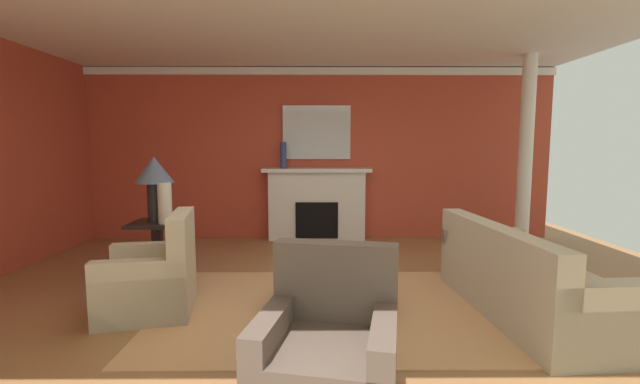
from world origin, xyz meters
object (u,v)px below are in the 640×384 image
armchair_near_window (153,281)px  armchair_facing_fireplace (328,358)px  vase_on_side_table (165,203)px  side_table (158,247)px  fireplace (317,206)px  table_lamp (154,176)px  sofa (524,283)px  mantel_mirror (317,132)px  vase_mantel_left (283,155)px  coffee_table (327,275)px

armchair_near_window → armchair_facing_fireplace: (1.62, -1.47, 0.00)m
vase_on_side_table → side_table: bearing=141.3°
fireplace → side_table: (-1.86, -2.16, -0.17)m
table_lamp → side_table: bearing=-90.0°
fireplace → side_table: bearing=-130.7°
table_lamp → vase_on_side_table: 0.35m
sofa → side_table: sofa is taller
armchair_facing_fireplace → side_table: size_ratio=1.36×
mantel_mirror → vase_mantel_left: (-0.55, -0.17, -0.38)m
armchair_near_window → coffee_table: size_ratio=0.95×
armchair_facing_fireplace → armchair_near_window: bearing=137.9°
coffee_table → vase_mantel_left: size_ratio=2.29×
vase_on_side_table → vase_mantel_left: (1.16, 2.23, 0.49)m
armchair_facing_fireplace → table_lamp: bearing=128.5°
coffee_table → table_lamp: 2.33m
coffee_table → vase_mantel_left: bearing=102.3°
fireplace → armchair_near_window: 3.49m
armchair_facing_fireplace → table_lamp: (-1.93, 2.43, 0.92)m
armchair_near_window → coffee_table: armchair_near_window is taller
fireplace → armchair_near_window: bearing=-116.4°
sofa → armchair_facing_fireplace: armchair_facing_fireplace is taller
sofa → side_table: 3.93m
sofa → armchair_near_window: bearing=178.8°
armchair_facing_fireplace → vase_mantel_left: bearing=97.8°
mantel_mirror → vase_on_side_table: 3.07m
sofa → armchair_facing_fireplace: size_ratio=2.27×
sofa → table_lamp: size_ratio=2.88×
vase_mantel_left → fireplace: bearing=5.1°
armchair_near_window → armchair_facing_fireplace: bearing=-42.1°
sofa → fireplace: bearing=121.2°
armchair_facing_fireplace → table_lamp: 3.23m
vase_on_side_table → vase_mantel_left: vase_mantel_left is taller
mantel_mirror → vase_on_side_table: mantel_mirror is taller
mantel_mirror → armchair_facing_fireplace: (0.07, -4.71, -1.49)m
fireplace → sofa: 3.74m
mantel_mirror → armchair_near_window: mantel_mirror is taller
vase_on_side_table → vase_mantel_left: size_ratio=1.07×
coffee_table → side_table: (-1.96, 0.88, 0.06)m
mantel_mirror → armchair_facing_fireplace: size_ratio=1.19×
side_table → vase_on_side_table: vase_on_side_table is taller
armchair_facing_fireplace → coffee_table: size_ratio=0.95×
side_table → armchair_facing_fireplace: bearing=-51.5°
fireplace → armchair_facing_fireplace: size_ratio=1.89×
mantel_mirror → coffee_table: (0.11, -3.16, -1.46)m
coffee_table → side_table: size_ratio=1.43×
fireplace → table_lamp: 2.92m
armchair_facing_fireplace → vase_on_side_table: 2.98m
armchair_facing_fireplace → vase_on_side_table: (-1.78, 2.31, 0.63)m
fireplace → armchair_near_window: (-1.55, -3.12, -0.26)m
side_table → coffee_table: bearing=-24.2°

